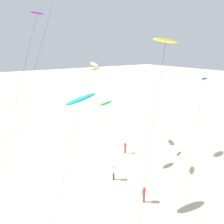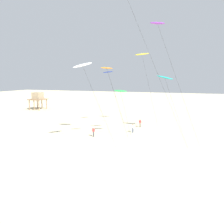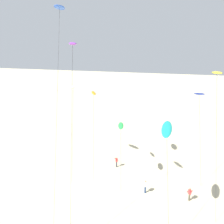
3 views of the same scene
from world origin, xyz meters
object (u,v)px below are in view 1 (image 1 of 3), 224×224
Objects in this scene: kite_flyer_furthest at (125,147)px; kite_purple at (37,15)px; kite_teal at (80,100)px; kite_green at (106,104)px; kite_yellow at (166,42)px; kite_navy at (204,80)px; kite_flyer_middle at (114,173)px; kite_flyer_nearest at (144,194)px; kite_white at (94,65)px; kite_orange at (95,71)px.

kite_purple is at bearing -96.99° from kite_flyer_furthest.
kite_teal is 9.55m from kite_green.
kite_yellow reaches higher than kite_flyer_furthest.
kite_teal is at bearing -54.27° from kite_flyer_furthest.
kite_navy is 15.54m from kite_flyer_furthest.
kite_yellow reaches higher than kite_flyer_middle.
kite_green is 5.09× the size of kite_flyer_middle.
kite_navy is at bearing 87.13° from kite_flyer_nearest.
kite_purple reaches higher than kite_yellow.
kite_white is at bearing 115.56° from kite_purple.
kite_orange is 7.31× the size of kite_flyer_nearest.
kite_white is at bearing 164.41° from kite_flyer_nearest.
kite_navy is at bearing 32.32° from kite_green.
kite_navy is (12.56, 12.73, -6.59)m from kite_purple.
kite_teal is (10.29, -7.75, -1.29)m from kite_orange.
kite_yellow is at bearing 51.05° from kite_teal.
kite_flyer_nearest is at bearing -1.60° from kite_flyer_middle.
kite_yellow is 12.99m from kite_green.
kite_orange is 11.66m from kite_flyer_furthest.
kite_purple is 12.57m from kite_white.
kite_navy is at bearing 20.41° from kite_orange.
kite_green is 8.70m from kite_flyer_furthest.
kite_orange is at bearing 166.47° from kite_green.
kite_orange reaches higher than kite_green.
kite_navy is 17.57m from kite_white.
kite_purple is 1.44× the size of kite_white.
kite_green is (-9.39, -5.94, -3.43)m from kite_navy.
kite_navy is at bearing 76.33° from kite_teal.
kite_white is 7.74× the size of kite_flyer_furthest.
kite_flyer_furthest is at bearing 83.01° from kite_purple.
kite_orange is 17.16m from kite_flyer_nearest.
kite_yellow reaches higher than kite_flyer_nearest.
kite_flyer_middle is (7.62, -2.34, -10.90)m from kite_orange.
kite_orange is (-0.82, 7.74, -6.37)m from kite_purple.
kite_white is (-3.96, 2.25, 0.42)m from kite_orange.
kite_yellow is 19.97m from kite_flyer_furthest.
kite_purple is 15.22m from kite_yellow.
kite_purple reaches higher than kite_flyer_nearest.
kite_white reaches higher than kite_navy.
kite_white is (-4.78, 9.99, -5.95)m from kite_purple.
kite_yellow is 1.29× the size of kite_orange.
kite_teal is 6.62× the size of kite_flyer_nearest.
kite_yellow reaches higher than kite_green.
kite_orange is 7.31× the size of kite_flyer_middle.
kite_flyer_furthest is at bearing 11.51° from kite_white.
kite_flyer_nearest is 12.36m from kite_flyer_furthest.
kite_yellow is 1.21× the size of kite_white.
kite_green is at bearing -68.10° from kite_flyer_furthest.
kite_flyer_nearest is at bearing -10.82° from kite_orange.
kite_teal reaches higher than kite_green.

